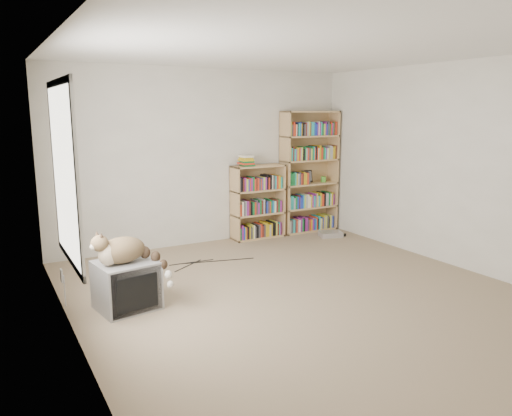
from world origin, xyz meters
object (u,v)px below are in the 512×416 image
cat (129,253)px  dvd_player (330,234)px  bookcase_short (257,205)px  crt_tv (126,285)px  bookcase_tall (308,175)px

cat → dvd_player: (3.47, 1.36, -0.53)m
cat → bookcase_short: bookcase_short is taller
crt_tv → bookcase_tall: bookcase_tall is taller
crt_tv → bookcase_tall: size_ratio=0.32×
cat → dvd_player: cat is taller
crt_tv → dvd_player: (3.49, 1.30, -0.20)m
cat → dvd_player: bearing=8.7°
cat → bookcase_short: 3.09m
crt_tv → bookcase_short: bearing=27.3°
cat → dvd_player: size_ratio=2.20×
crt_tv → cat: cat is taller
bookcase_tall → bookcase_short: (-0.94, -0.00, -0.39)m
crt_tv → bookcase_short: bookcase_short is taller
crt_tv → dvd_player: bearing=11.6°
bookcase_tall → bookcase_short: bearing=-179.9°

